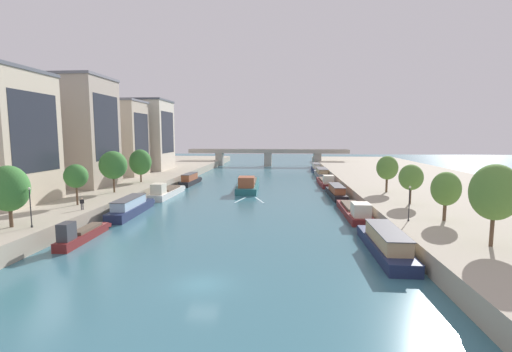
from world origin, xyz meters
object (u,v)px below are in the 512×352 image
(moored_boat_right_downstream, at_px, (336,192))
(moored_boat_right_lone, at_px, (326,182))
(tree_left_third, at_px, (9,189))
(tree_right_distant, at_px, (411,177))
(person_on_quay, at_px, (82,203))
(barge_midriver, at_px, (248,184))
(moored_boat_left_lone, at_px, (166,192))
(moored_boat_right_near, at_px, (316,168))
(tree_left_far, at_px, (76,176))
(tree_left_past_mid, at_px, (140,162))
(moored_boat_left_end, at_px, (190,180))
(tree_right_far, at_px, (446,189))
(lamppost_right_bank, at_px, (409,202))
(lamppost_left_bank, at_px, (30,205))
(moored_boat_left_near, at_px, (131,207))
(moored_boat_right_second, at_px, (322,173))
(tree_left_by_lamp, at_px, (113,165))
(moored_boat_right_midway, at_px, (385,243))
(tree_right_nearest, at_px, (387,168))
(bridge_far, at_px, (268,155))
(tree_right_third, at_px, (495,192))
(moored_boat_right_gap_after, at_px, (355,211))
(moored_boat_left_far, at_px, (81,234))

(moored_boat_right_downstream, bearing_deg, moored_boat_right_lone, 90.50)
(moored_boat_right_downstream, xyz_separation_m, tree_left_third, (-40.10, -34.64, 5.38))
(tree_right_distant, relative_size, person_on_quay, 3.59)
(barge_midriver, distance_m, moored_boat_left_lone, 18.88)
(moored_boat_right_near, bearing_deg, tree_left_far, -118.65)
(tree_left_past_mid, bearing_deg, moored_boat_left_end, 59.05)
(tree_right_far, bearing_deg, tree_left_third, -171.90)
(lamppost_right_bank, bearing_deg, tree_right_far, 6.24)
(barge_midriver, xyz_separation_m, tree_left_far, (-21.70, -31.13, 5.26))
(tree_left_past_mid, bearing_deg, lamppost_right_bank, -34.55)
(barge_midriver, relative_size, lamppost_left_bank, 4.94)
(moored_boat_right_near, bearing_deg, moored_boat_left_near, -115.86)
(tree_right_far, height_order, lamppost_right_bank, tree_right_far)
(moored_boat_right_second, height_order, tree_left_by_lamp, tree_left_by_lamp)
(lamppost_left_bank, bearing_deg, tree_left_third, -178.30)
(moored_boat_right_second, bearing_deg, moored_boat_right_midway, -90.32)
(moored_boat_left_near, xyz_separation_m, moored_boat_right_midway, (34.05, -15.62, -0.00))
(moored_boat_left_end, xyz_separation_m, tree_right_nearest, (41.22, -21.95, 5.27))
(moored_boat_right_midway, relative_size, moored_boat_right_downstream, 1.07)
(moored_boat_right_midway, bearing_deg, lamppost_right_bank, 54.26)
(moored_boat_left_end, distance_m, bridge_far, 56.83)
(tree_left_by_lamp, xyz_separation_m, lamppost_right_bank, (44.57, -17.48, -2.53))
(tree_right_third, bearing_deg, moored_boat_right_midway, 156.80)
(moored_boat_left_near, xyz_separation_m, tree_right_third, (42.44, -19.22, 5.96))
(tree_right_far, xyz_separation_m, lamppost_left_bank, (-46.56, -6.89, -1.35))
(tree_left_third, distance_m, lamppost_left_bank, 2.95)
(moored_boat_right_gap_after, height_order, person_on_quay, person_on_quay)
(moored_boat_right_near, height_order, tree_left_past_mid, tree_left_past_mid)
(moored_boat_left_near, height_order, person_on_quay, person_on_quay)
(tree_left_far, bearing_deg, barge_midriver, 55.12)
(moored_boat_right_second, height_order, tree_left_past_mid, tree_left_past_mid)
(tree_right_third, bearing_deg, moored_boat_left_lone, 139.97)
(moored_boat_right_second, height_order, tree_right_far, tree_right_far)
(tree_left_far, height_order, lamppost_left_bank, tree_left_far)
(tree_left_past_mid, relative_size, lamppost_left_bank, 1.57)
(moored_boat_right_midway, distance_m, moored_boat_right_downstream, 33.97)
(tree_left_past_mid, height_order, lamppost_right_bank, tree_left_past_mid)
(barge_midriver, bearing_deg, tree_left_by_lamp, -137.62)
(moored_boat_left_far, bearing_deg, moored_boat_right_lone, 55.76)
(barge_midriver, distance_m, tree_right_distant, 37.97)
(moored_boat_left_far, relative_size, tree_right_nearest, 1.65)
(tree_right_far, bearing_deg, barge_midriver, 126.40)
(tree_left_by_lamp, relative_size, lamppost_left_bank, 1.63)
(moored_boat_right_near, bearing_deg, tree_left_third, -115.04)
(moored_boat_right_midway, height_order, lamppost_right_bank, lamppost_right_bank)
(moored_boat_left_far, relative_size, moored_boat_right_second, 0.66)
(tree_left_third, bearing_deg, moored_boat_left_end, 82.36)
(tree_right_distant, bearing_deg, moored_boat_left_far, -160.27)
(tree_right_far, relative_size, tree_right_distant, 1.00)
(tree_right_nearest, height_order, lamppost_right_bank, tree_right_nearest)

